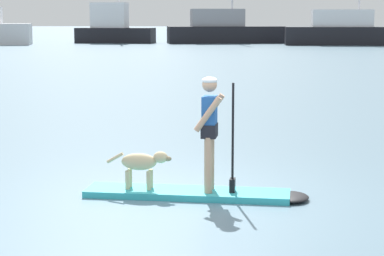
{
  "coord_description": "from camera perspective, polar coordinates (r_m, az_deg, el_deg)",
  "views": [
    {
      "loc": [
        0.86,
        -10.75,
        2.7
      ],
      "look_at": [
        0.0,
        1.0,
        0.9
      ],
      "focal_mm": 68.23,
      "sensor_mm": 36.0,
      "label": 1
    }
  ],
  "objects": [
    {
      "name": "dog",
      "position": [
        11.13,
        -3.92,
        -2.76
      ],
      "size": [
        1.01,
        0.26,
        0.58
      ],
      "color": "#CCB78C",
      "rests_on": "paddleboard"
    },
    {
      "name": "person_paddler",
      "position": [
        10.85,
        1.46,
        0.2
      ],
      "size": [
        0.62,
        0.5,
        1.72
      ],
      "color": "tan",
      "rests_on": "paddleboard"
    },
    {
      "name": "moored_boat_starboard",
      "position": [
        75.82,
        2.51,
        7.65
      ],
      "size": [
        12.34,
        5.15,
        10.69
      ],
      "color": "black",
      "rests_on": "ground_plane"
    },
    {
      "name": "paddleboard",
      "position": [
        11.07,
        0.79,
        -5.16
      ],
      "size": [
        3.42,
        0.92,
        0.1
      ],
      "color": "#33B2BF",
      "rests_on": "ground_plane"
    },
    {
      "name": "moored_boat_port",
      "position": [
        77.08,
        -6.16,
        7.78
      ],
      "size": [
        8.21,
        3.54,
        9.36
      ],
      "color": "black",
      "rests_on": "ground_plane"
    },
    {
      "name": "moored_boat_outer",
      "position": [
        72.58,
        12.19,
        7.38
      ],
      "size": [
        12.76,
        3.5,
        9.98
      ],
      "color": "black",
      "rests_on": "ground_plane"
    },
    {
      "name": "ground_plane",
      "position": [
        11.11,
        -0.38,
        -5.37
      ],
      "size": [
        400.0,
        400.0,
        0.0
      ],
      "primitive_type": "plane",
      "color": "slate"
    }
  ]
}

